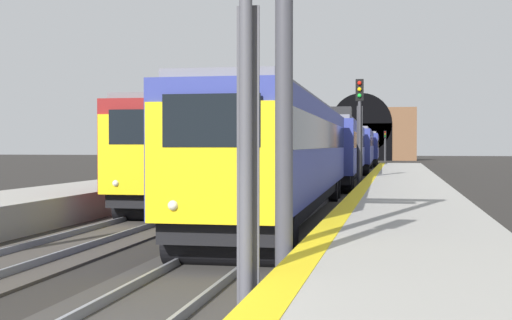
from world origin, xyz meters
TOP-DOWN VIEW (x-y plane):
  - platform_right_edge_strip at (0.00, -2.37)m, footprint 112.00×0.50m
  - train_main_approaching at (47.74, -0.00)m, footprint 83.56×3.14m
  - train_adjacent_platform at (44.08, 4.22)m, footprint 61.85×3.19m
  - railway_signal_near at (1.51, -1.85)m, footprint 0.39×0.38m
  - railway_signal_mid at (27.11, -1.85)m, footprint 0.39×0.38m
  - railway_signal_far at (98.19, -1.85)m, footprint 0.39×0.38m
  - tunnel_portal at (107.92, 2.11)m, footprint 2.52×17.60m

SIDE VIEW (x-z plane):
  - platform_right_edge_strip at x=0.00m, z-range 0.92..0.93m
  - train_main_approaching at x=47.74m, z-range -0.15..4.77m
  - train_adjacent_platform at x=44.08m, z-range -0.16..4.89m
  - railway_signal_far at x=98.19m, z-range 0.52..5.17m
  - railway_signal_near at x=1.51m, z-range 0.56..6.06m
  - railway_signal_mid at x=27.11m, z-range 0.57..6.27m
  - tunnel_portal at x=107.92m, z-range -1.14..9.84m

